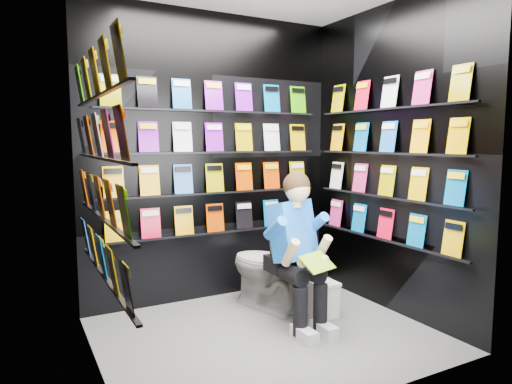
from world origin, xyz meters
TOP-DOWN VIEW (x-y plane):
  - floor at (0.00, 0.00)m, footprint 2.40×2.40m
  - wall_back at (0.00, 1.00)m, footprint 2.40×0.04m
  - wall_front at (0.00, -1.00)m, footprint 2.40×0.04m
  - wall_left at (-1.20, 0.00)m, footprint 0.04×2.00m
  - wall_right at (1.20, 0.00)m, footprint 0.04×2.00m
  - comics_back at (0.00, 0.97)m, footprint 2.10×0.06m
  - comics_left at (-1.17, 0.00)m, footprint 0.06×1.70m
  - comics_right at (1.17, 0.00)m, footprint 0.06×1.70m
  - toilet at (0.29, 0.50)m, footprint 0.61×0.84m
  - longbox at (0.60, 0.18)m, footprint 0.21×0.36m
  - longbox_lid at (0.60, 0.18)m, footprint 0.22×0.38m
  - reader at (0.29, 0.12)m, footprint 0.65×0.80m
  - held_comic at (0.29, -0.23)m, footprint 0.29×0.22m

SIDE VIEW (x-z plane):
  - floor at x=0.00m, z-range 0.00..0.00m
  - longbox at x=0.60m, z-range 0.00..0.27m
  - longbox_lid at x=0.60m, z-range 0.27..0.29m
  - toilet at x=0.29m, z-range 0.00..0.73m
  - held_comic at x=0.29m, z-range 0.52..0.64m
  - reader at x=0.29m, z-range 0.10..1.38m
  - wall_back at x=0.00m, z-range 0.00..2.60m
  - wall_front at x=0.00m, z-range 0.00..2.60m
  - wall_left at x=-1.20m, z-range 0.00..2.60m
  - wall_right at x=1.20m, z-range 0.00..2.60m
  - comics_back at x=0.00m, z-range 0.62..1.99m
  - comics_left at x=-1.17m, z-range 0.62..1.99m
  - comics_right at x=1.17m, z-range 0.62..1.99m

